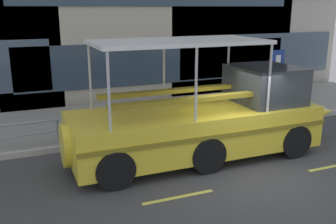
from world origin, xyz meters
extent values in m
plane|color=#3D3D3F|center=(0.00, 0.00, 0.00)|extent=(120.00, 120.00, 0.00)
cube|color=gray|center=(0.00, 5.60, 0.09)|extent=(32.00, 4.80, 0.18)
cube|color=#B2ADA3|center=(0.00, 3.11, 0.09)|extent=(32.00, 0.18, 0.18)
cube|color=#DBD64C|center=(-2.40, -0.98, 0.00)|extent=(1.80, 0.12, 0.01)
cube|color=#DBD64C|center=(2.40, -0.98, 0.00)|extent=(1.80, 0.12, 0.01)
cube|color=#2D3D4C|center=(0.96, 8.37, 1.78)|extent=(13.44, 0.06, 1.96)
cube|color=#3D4C5B|center=(6.39, 8.37, 1.93)|extent=(9.18, 0.06, 2.12)
cylinder|color=gray|center=(-0.72, 3.45, 0.93)|extent=(11.63, 0.07, 0.07)
cylinder|color=gray|center=(-0.72, 3.45, 0.55)|extent=(11.63, 0.06, 0.06)
cylinder|color=gray|center=(-4.60, 3.45, 0.55)|extent=(0.09, 0.09, 0.75)
cylinder|color=gray|center=(-2.66, 3.45, 0.55)|extent=(0.09, 0.09, 0.75)
cylinder|color=gray|center=(-0.72, 3.45, 0.55)|extent=(0.09, 0.09, 0.75)
cylinder|color=gray|center=(1.22, 3.45, 0.55)|extent=(0.09, 0.09, 0.75)
cylinder|color=gray|center=(3.16, 3.45, 0.55)|extent=(0.09, 0.09, 0.75)
cylinder|color=gray|center=(5.10, 3.45, 0.55)|extent=(0.09, 0.09, 0.75)
cylinder|color=#4C4F54|center=(4.19, 4.13, 1.41)|extent=(0.08, 0.08, 2.46)
cube|color=navy|center=(4.19, 4.08, 2.29)|extent=(0.60, 0.04, 0.76)
cube|color=white|center=(4.19, 4.06, 2.29)|extent=(0.24, 0.01, 0.36)
cube|color=yellow|center=(-0.93, 1.14, 0.88)|extent=(7.25, 2.48, 1.21)
cone|color=yellow|center=(3.51, 1.14, 0.88)|extent=(1.63, 1.15, 1.15)
cylinder|color=yellow|center=(-4.56, 1.14, 0.88)|extent=(0.36, 1.15, 1.15)
cube|color=olive|center=(-0.93, -0.12, 1.03)|extent=(7.25, 0.04, 0.12)
sphere|color=white|center=(3.92, 1.14, 0.93)|extent=(0.22, 0.22, 0.22)
cube|color=#33383D|center=(1.43, 1.14, 2.03)|extent=(1.81, 2.08, 1.10)
cube|color=silver|center=(-1.47, 1.14, 3.41)|extent=(4.71, 2.28, 0.10)
cylinder|color=#B2B2B7|center=(0.76, 2.23, 2.42)|extent=(0.07, 0.07, 1.88)
cylinder|color=#B2B2B7|center=(0.76, 0.05, 2.42)|extent=(0.07, 0.07, 1.88)
cylinder|color=#B2B2B7|center=(-1.47, 2.23, 2.42)|extent=(0.07, 0.07, 1.88)
cylinder|color=#B2B2B7|center=(-1.47, 0.05, 2.42)|extent=(0.07, 0.07, 1.88)
cylinder|color=#B2B2B7|center=(-3.71, 2.23, 2.42)|extent=(0.07, 0.07, 1.88)
cylinder|color=#B2B2B7|center=(-3.71, 0.05, 2.42)|extent=(0.07, 0.07, 1.88)
cube|color=olive|center=(-1.47, 1.74, 1.93)|extent=(4.34, 0.28, 0.12)
cube|color=olive|center=(-1.47, 0.55, 1.93)|extent=(4.34, 0.28, 0.12)
cylinder|color=black|center=(1.79, 2.28, 0.50)|extent=(1.00, 0.28, 1.00)
cylinder|color=black|center=(1.79, 0.00, 0.50)|extent=(1.00, 0.28, 1.00)
cylinder|color=black|center=(-1.11, 2.28, 0.50)|extent=(1.00, 0.28, 1.00)
cylinder|color=black|center=(-1.11, 0.00, 0.50)|extent=(1.00, 0.28, 1.00)
cylinder|color=black|center=(-3.65, 2.28, 0.50)|extent=(1.00, 0.28, 1.00)
cylinder|color=black|center=(-3.65, 0.00, 0.50)|extent=(1.00, 0.28, 1.00)
cylinder|color=#1E2338|center=(2.23, 4.55, 0.61)|extent=(0.11, 0.11, 0.86)
cylinder|color=#1E2338|center=(2.17, 4.71, 0.61)|extent=(0.11, 0.11, 0.86)
cube|color=navy|center=(2.20, 4.63, 1.34)|extent=(0.28, 0.37, 0.61)
cylinder|color=navy|center=(2.27, 4.43, 1.31)|extent=(0.07, 0.07, 0.55)
cylinder|color=navy|center=(2.13, 4.83, 1.31)|extent=(0.07, 0.07, 0.55)
sphere|color=tan|center=(2.20, 4.63, 1.79)|extent=(0.24, 0.24, 0.24)
camera|label=1|loc=(-5.73, -8.42, 4.31)|focal=40.94mm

